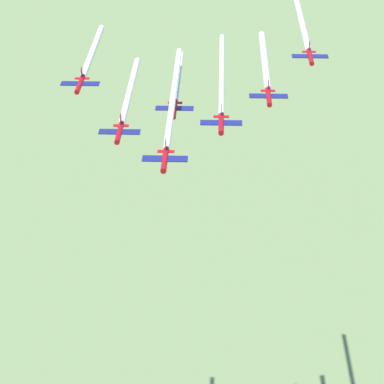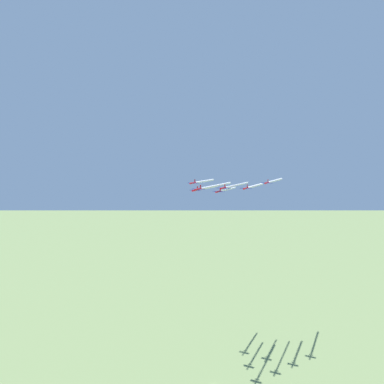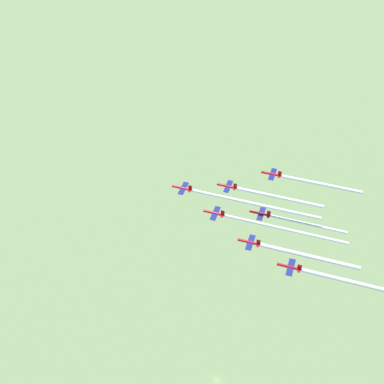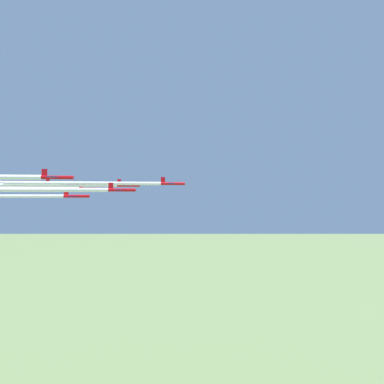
{
  "view_description": "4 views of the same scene",
  "coord_description": "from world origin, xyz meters",
  "px_view_note": "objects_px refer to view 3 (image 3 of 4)",
  "views": [
    {
      "loc": [
        122.96,
        -91.5,
        196.06
      ],
      "look_at": [
        18.32,
        -12.81,
        125.93
      ],
      "focal_mm": 85.0,
      "sensor_mm": 36.0,
      "label": 1
    },
    {
      "loc": [
        220.08,
        -65.92,
        150.33
      ],
      "look_at": [
        8.47,
        -17.0,
        128.23
      ],
      "focal_mm": 35.0,
      "sensor_mm": 36.0,
      "label": 2
    },
    {
      "loc": [
        64.33,
        133.15,
        267.38
      ],
      "look_at": [
        9.29,
        -13.92,
        127.48
      ],
      "focal_mm": 50.0,
      "sensor_mm": 36.0,
      "label": 3
    },
    {
      "loc": [
        -53.35,
        -90.65,
        126.0
      ],
      "look_at": [
        19.66,
        -17.22,
        127.45
      ],
      "focal_mm": 28.0,
      "sensor_mm": 36.0,
      "label": 4
    }
  ],
  "objects_px": {
    "jet_0": "(183,188)",
    "jet_4": "(261,213)",
    "jet_2": "(228,186)",
    "jet_6": "(290,267)",
    "jet_5": "(272,174)",
    "jet_1": "(215,213)",
    "jet_3": "(250,242)"
  },
  "relations": [
    {
      "from": "jet_3",
      "to": "jet_4",
      "type": "xyz_separation_m",
      "value": [
        -11.55,
        -14.38,
        -2.84
      ]
    },
    {
      "from": "jet_1",
      "to": "jet_5",
      "type": "xyz_separation_m",
      "value": [
        -29.54,
        -11.75,
        1.06
      ]
    },
    {
      "from": "jet_3",
      "to": "jet_2",
      "type": "bearing_deg",
      "value": 29.54
    },
    {
      "from": "jet_1",
      "to": "jet_5",
      "type": "bearing_deg",
      "value": -29.54
    },
    {
      "from": "jet_5",
      "to": "jet_0",
      "type": "bearing_deg",
      "value": 120.47
    },
    {
      "from": "jet_4",
      "to": "jet_1",
      "type": "bearing_deg",
      "value": 120.47
    },
    {
      "from": "jet_6",
      "to": "jet_5",
      "type": "bearing_deg",
      "value": 18.78
    },
    {
      "from": "jet_1",
      "to": "jet_4",
      "type": "distance_m",
      "value": 18.6
    },
    {
      "from": "jet_3",
      "to": "jet_5",
      "type": "xyz_separation_m",
      "value": [
        -23.1,
        -28.75,
        2.14
      ]
    },
    {
      "from": "jet_3",
      "to": "jet_4",
      "type": "relative_size",
      "value": 1.0
    },
    {
      "from": "jet_0",
      "to": "jet_1",
      "type": "height_order",
      "value": "jet_0"
    },
    {
      "from": "jet_0",
      "to": "jet_2",
      "type": "bearing_deg",
      "value": -59.53
    },
    {
      "from": "jet_4",
      "to": "jet_0",
      "type": "bearing_deg",
      "value": 90.0
    },
    {
      "from": "jet_2",
      "to": "jet_5",
      "type": "xyz_separation_m",
      "value": [
        -17.99,
        2.63,
        3.11
      ]
    },
    {
      "from": "jet_1",
      "to": "jet_3",
      "type": "xyz_separation_m",
      "value": [
        -6.44,
        17.01,
        -1.08
      ]
    },
    {
      "from": "jet_4",
      "to": "jet_3",
      "type": "bearing_deg",
      "value": -180.0
    },
    {
      "from": "jet_2",
      "to": "jet_4",
      "type": "xyz_separation_m",
      "value": [
        -6.44,
        17.01,
        -1.87
      ]
    },
    {
      "from": "jet_1",
      "to": "jet_2",
      "type": "bearing_deg",
      "value": 0.0
    },
    {
      "from": "jet_2",
      "to": "jet_4",
      "type": "bearing_deg",
      "value": -120.47
    },
    {
      "from": "jet_5",
      "to": "jet_6",
      "type": "xyz_separation_m",
      "value": [
        16.66,
        45.76,
        0.55
      ]
    },
    {
      "from": "jet_0",
      "to": "jet_4",
      "type": "bearing_deg",
      "value": -90.0
    },
    {
      "from": "jet_0",
      "to": "jet_3",
      "type": "bearing_deg",
      "value": -120.47
    },
    {
      "from": "jet_0",
      "to": "jet_3",
      "type": "xyz_separation_m",
      "value": [
        -12.89,
        34.01,
        -1.4
      ]
    },
    {
      "from": "jet_4",
      "to": "jet_2",
      "type": "bearing_deg",
      "value": 59.53
    },
    {
      "from": "jet_0",
      "to": "jet_6",
      "type": "xyz_separation_m",
      "value": [
        -19.33,
        51.02,
        1.29
      ]
    },
    {
      "from": "jet_0",
      "to": "jet_2",
      "type": "relative_size",
      "value": 1.0
    },
    {
      "from": "jet_4",
      "to": "jet_6",
      "type": "xyz_separation_m",
      "value": [
        5.11,
        31.38,
        5.53
      ]
    },
    {
      "from": "jet_0",
      "to": "jet_5",
      "type": "xyz_separation_m",
      "value": [
        -35.99,
        5.26,
        0.74
      ]
    },
    {
      "from": "jet_1",
      "to": "jet_0",
      "type": "bearing_deg",
      "value": 59.53
    },
    {
      "from": "jet_4",
      "to": "jet_5",
      "type": "distance_m",
      "value": 19.1
    },
    {
      "from": "jet_0",
      "to": "jet_2",
      "type": "distance_m",
      "value": 18.34
    },
    {
      "from": "jet_6",
      "to": "jet_2",
      "type": "bearing_deg",
      "value": 40.36
    }
  ]
}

